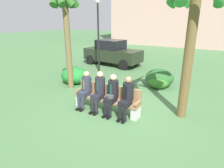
{
  "coord_description": "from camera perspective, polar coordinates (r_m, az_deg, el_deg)",
  "views": [
    {
      "loc": [
        2.8,
        -5.31,
        3.0
      ],
      "look_at": [
        -0.31,
        0.2,
        0.85
      ],
      "focal_mm": 30.76,
      "sensor_mm": 36.0,
      "label": 1
    }
  ],
  "objects": [
    {
      "name": "seated_man_leftmost",
      "position": [
        6.77,
        -7.94,
        -1.05
      ],
      "size": [
        0.34,
        0.72,
        1.29
      ],
      "color": "#2D3342",
      "rests_on": "ground"
    },
    {
      "name": "shrub_mid_lawn",
      "position": [
        9.15,
        13.91,
        1.77
      ],
      "size": [
        1.3,
        1.19,
        0.81
      ],
      "primitive_type": "ellipsoid",
      "color": "#295C28",
      "rests_on": "ground"
    },
    {
      "name": "street_lamp",
      "position": [
        11.26,
        -4.12,
        15.85
      ],
      "size": [
        0.24,
        0.24,
        4.03
      ],
      "color": "black",
      "rests_on": "ground"
    },
    {
      "name": "shrub_far_lawn",
      "position": [
        9.49,
        -11.12,
        2.55
      ],
      "size": [
        1.29,
        1.18,
        0.81
      ],
      "primitive_type": "ellipsoid",
      "color": "#237E31",
      "rests_on": "ground"
    },
    {
      "name": "palm_tree_short",
      "position": [
        8.55,
        -13.83,
        20.99
      ],
      "size": [
        1.25,
        1.25,
        4.43
      ],
      "color": "brown",
      "rests_on": "ground"
    },
    {
      "name": "ground_plane",
      "position": [
        6.71,
        1.48,
        -7.79
      ],
      "size": [
        80.0,
        80.0,
        0.0
      ],
      "primitive_type": "plane",
      "color": "#4A7646"
    },
    {
      "name": "palm_tree_tall",
      "position": [
        6.03,
        23.26,
        20.02
      ],
      "size": [
        1.78,
        1.78,
        4.61
      ],
      "color": "brown",
      "rests_on": "ground"
    },
    {
      "name": "seated_man_rightmost",
      "position": [
        5.98,
        4.45,
        -3.43
      ],
      "size": [
        0.34,
        0.72,
        1.33
      ],
      "color": "black",
      "rests_on": "ground"
    },
    {
      "name": "parked_car_near",
      "position": [
        13.13,
        0.06,
        9.3
      ],
      "size": [
        4.04,
        2.04,
        1.68
      ],
      "color": "#232D1E",
      "rests_on": "ground"
    },
    {
      "name": "seated_man_centerleft",
      "position": [
        6.45,
        -3.91,
        -1.59
      ],
      "size": [
        0.34,
        0.72,
        1.36
      ],
      "color": "#23232D",
      "rests_on": "ground"
    },
    {
      "name": "shrub_near_bench",
      "position": [
        8.93,
        13.66,
        0.67
      ],
      "size": [
        0.97,
        0.89,
        0.6
      ],
      "primitive_type": "ellipsoid",
      "color": "#337227",
      "rests_on": "ground"
    },
    {
      "name": "seated_man_centerright",
      "position": [
        6.2,
        -0.01,
        -2.59
      ],
      "size": [
        0.34,
        0.72,
        1.33
      ],
      "color": "black",
      "rests_on": "ground"
    },
    {
      "name": "park_bench",
      "position": [
        6.55,
        -1.46,
        -4.25
      ],
      "size": [
        2.37,
        0.44,
        0.9
      ],
      "color": "#99754C",
      "rests_on": "ground"
    }
  ]
}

